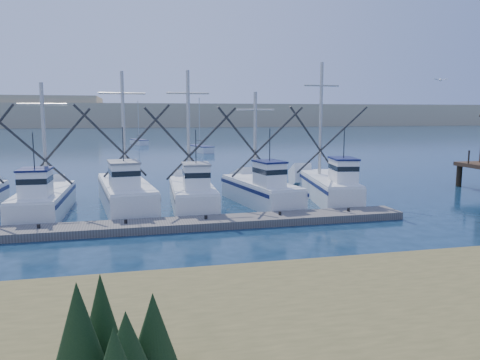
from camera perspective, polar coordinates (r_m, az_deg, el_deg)
name	(u,v)px	position (r m, az deg, el deg)	size (l,w,h in m)	color
ground	(309,259)	(19.18, 8.37, -9.46)	(500.00, 500.00, 0.00)	#0B2033
floating_dock	(126,227)	(23.84, -13.73, -5.63)	(29.58, 1.97, 0.39)	#635D59
dune_ridge	(145,115)	(227.10, -11.47, 7.75)	(360.00, 60.00, 10.00)	tan
trawler_fleet	(125,195)	(28.71, -13.82, -1.78)	(29.34, 9.63, 9.21)	white
sailboat_near	(200,149)	(70.82, -4.89, 3.80)	(3.42, 6.66, 8.10)	white
sailboat_far	(139,142)	(89.28, -12.20, 4.54)	(3.45, 6.22, 8.10)	white
flying_gull	(441,80)	(33.51, 23.26, 11.17)	(1.00, 0.18, 0.18)	white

